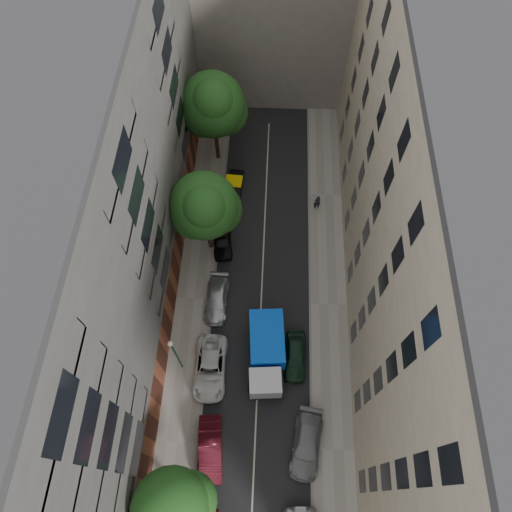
# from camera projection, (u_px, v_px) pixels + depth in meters

# --- Properties ---
(ground) EXTENTS (120.00, 120.00, 0.00)m
(ground) POSITION_uv_depth(u_px,v_px,m) (261.00, 302.00, 37.46)
(ground) COLOR #4C4C49
(ground) RESTS_ON ground
(road_surface) EXTENTS (8.00, 44.00, 0.02)m
(road_surface) POSITION_uv_depth(u_px,v_px,m) (261.00, 302.00, 37.45)
(road_surface) COLOR black
(road_surface) RESTS_ON ground
(sidewalk_left) EXTENTS (3.00, 44.00, 0.15)m
(sidewalk_left) POSITION_uv_depth(u_px,v_px,m) (195.00, 299.00, 37.52)
(sidewalk_left) COLOR gray
(sidewalk_left) RESTS_ON ground
(sidewalk_right) EXTENTS (3.00, 44.00, 0.15)m
(sidewalk_right) POSITION_uv_depth(u_px,v_px,m) (328.00, 305.00, 37.27)
(sidewalk_right) COLOR gray
(sidewalk_right) RESTS_ON ground
(building_left) EXTENTS (8.00, 44.00, 20.00)m
(building_left) POSITION_uv_depth(u_px,v_px,m) (90.00, 234.00, 28.90)
(building_left) COLOR #494644
(building_left) RESTS_ON ground
(building_right) EXTENTS (8.00, 44.00, 20.00)m
(building_right) POSITION_uv_depth(u_px,v_px,m) (439.00, 248.00, 28.42)
(building_right) COLOR #C3B397
(building_right) RESTS_ON ground
(tarp_truck) EXTENTS (2.86, 6.32, 2.85)m
(tarp_truck) POSITION_uv_depth(u_px,v_px,m) (266.00, 352.00, 33.85)
(tarp_truck) COLOR black
(tarp_truck) RESTS_ON ground
(car_left_1) EXTENTS (1.98, 4.60, 1.47)m
(car_left_1) POSITION_uv_depth(u_px,v_px,m) (210.00, 449.00, 31.47)
(car_left_1) COLOR #4C0F19
(car_left_1) RESTS_ON ground
(car_left_2) EXTENTS (2.44, 5.18, 1.43)m
(car_left_2) POSITION_uv_depth(u_px,v_px,m) (210.00, 368.00, 34.16)
(car_left_2) COLOR silver
(car_left_2) RESTS_ON ground
(car_left_3) EXTENTS (1.93, 4.46, 1.28)m
(car_left_3) POSITION_uv_depth(u_px,v_px,m) (217.00, 299.00, 36.88)
(car_left_3) COLOR #B1B2B6
(car_left_3) RESTS_ON ground
(car_left_4) EXTENTS (2.10, 4.17, 1.36)m
(car_left_4) POSITION_uv_depth(u_px,v_px,m) (222.00, 240.00, 39.50)
(car_left_4) COLOR black
(car_left_4) RESTS_ON ground
(car_left_5) EXTENTS (1.69, 4.06, 1.30)m
(car_left_5) POSITION_uv_depth(u_px,v_px,m) (234.00, 188.00, 42.17)
(car_left_5) COLOR black
(car_left_5) RESTS_ON ground
(car_right_1) EXTENTS (2.63, 5.07, 1.40)m
(car_right_1) POSITION_uv_depth(u_px,v_px,m) (307.00, 444.00, 31.64)
(car_right_1) COLOR slate
(car_right_1) RESTS_ON ground
(car_right_2) EXTENTS (1.69, 4.05, 1.37)m
(car_right_2) POSITION_uv_depth(u_px,v_px,m) (296.00, 356.00, 34.61)
(car_right_2) COLOR #152F1E
(car_right_2) RESTS_ON ground
(tree_near) EXTENTS (4.88, 4.53, 7.52)m
(tree_near) POSITION_uv_depth(u_px,v_px,m) (172.00, 510.00, 25.87)
(tree_near) COLOR #382619
(tree_near) RESTS_ON sidewalk_left
(tree_mid) EXTENTS (5.54, 5.31, 8.99)m
(tree_mid) POSITION_uv_depth(u_px,v_px,m) (205.00, 208.00, 34.48)
(tree_mid) COLOR #382619
(tree_mid) RESTS_ON sidewalk_left
(tree_far) EXTENTS (5.81, 5.61, 9.70)m
(tree_far) POSITION_uv_depth(u_px,v_px,m) (214.00, 107.00, 38.80)
(tree_far) COLOR #382619
(tree_far) RESTS_ON sidewalk_left
(lamp_post) EXTENTS (0.36, 0.36, 5.76)m
(lamp_post) POSITION_uv_depth(u_px,v_px,m) (175.00, 353.00, 31.62)
(lamp_post) COLOR #175335
(lamp_post) RESTS_ON sidewalk_left
(pedestrian) EXTENTS (0.69, 0.52, 1.71)m
(pedestrian) POSITION_uv_depth(u_px,v_px,m) (317.00, 202.00, 40.98)
(pedestrian) COLOR black
(pedestrian) RESTS_ON sidewalk_right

